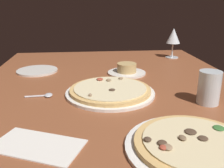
% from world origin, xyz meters
% --- Properties ---
extents(dining_table, '(1.50, 1.10, 0.04)m').
position_xyz_m(dining_table, '(0.00, 0.00, 0.02)').
color(dining_table, brown).
rests_on(dining_table, ground).
extents(pizza_main, '(0.33, 0.33, 0.03)m').
position_xyz_m(pizza_main, '(0.05, -0.02, 0.05)').
color(pizza_main, white).
rests_on(pizza_main, dining_table).
extents(pizza_side, '(0.32, 0.32, 0.03)m').
position_xyz_m(pizza_side, '(0.43, 0.14, 0.05)').
color(pizza_side, white).
rests_on(pizza_side, dining_table).
extents(ramekin_on_saucer, '(0.18, 0.18, 0.05)m').
position_xyz_m(ramekin_on_saucer, '(-0.21, 0.08, 0.06)').
color(ramekin_on_saucer, silver).
rests_on(ramekin_on_saucer, dining_table).
extents(wine_glass_far, '(0.08, 0.08, 0.17)m').
position_xyz_m(wine_glass_far, '(-0.52, 0.41, 0.16)').
color(wine_glass_far, silver).
rests_on(wine_glass_far, dining_table).
extents(water_glass, '(0.07, 0.07, 0.11)m').
position_xyz_m(water_glass, '(0.17, 0.30, 0.09)').
color(water_glass, silver).
rests_on(water_glass, dining_table).
extents(side_plate, '(0.19, 0.19, 0.01)m').
position_xyz_m(side_plate, '(-0.29, -0.34, 0.04)').
color(side_plate, silver).
rests_on(side_plate, dining_table).
extents(paper_menu, '(0.19, 0.24, 0.00)m').
position_xyz_m(paper_menu, '(0.38, -0.22, 0.04)').
color(paper_menu, white).
rests_on(paper_menu, dining_table).
extents(spoon, '(0.04, 0.10, 0.01)m').
position_xyz_m(spoon, '(0.05, -0.25, 0.04)').
color(spoon, silver).
rests_on(spoon, dining_table).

